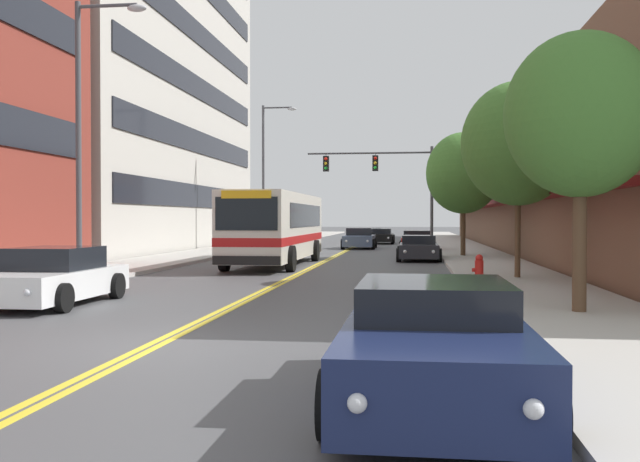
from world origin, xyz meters
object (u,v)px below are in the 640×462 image
Objects in this scene: car_charcoal_parked_right_far at (419,249)px; street_tree_right_mid at (518,144)px; street_lamp_left_near at (88,120)px; street_tree_right_far at (463,173)px; car_champagne_parked_left_mid at (274,241)px; car_red_parked_right_mid at (418,241)px; car_navy_parked_right_foreground at (434,345)px; street_tree_right_near at (580,116)px; car_black_moving_lead at (381,236)px; city_bus at (277,225)px; car_white_parked_left_far at (53,278)px; traffic_signal_mast at (387,176)px; car_slate_blue_moving_second at (360,239)px; street_lamp_left_far at (267,166)px; car_beige_moving_third at (373,235)px; fire_hydrant at (479,270)px.

street_tree_right_mid is at bearing -74.59° from car_charcoal_parked_right_far.
street_lamp_left_near is 1.30× the size of street_tree_right_far.
car_red_parked_right_mid is at bearing 8.68° from car_champagne_parked_left_mid.
car_navy_parked_right_foreground is 8.45m from street_tree_right_near.
car_charcoal_parked_right_far reaches higher than car_black_moving_lead.
city_bus reaches higher than car_red_parked_right_mid.
traffic_signal_mast is at bearing 75.26° from car_white_parked_left_far.
city_bus is 7.47m from car_charcoal_parked_right_far.
car_slate_blue_moving_second is 0.50× the size of street_lamp_left_far.
street_tree_right_far is (4.03, -5.17, -0.17)m from traffic_signal_mast.
car_beige_moving_third is 0.51× the size of street_lamp_left_far.
car_navy_parked_right_foreground is 37.88m from street_lamp_left_far.
traffic_signal_mast is 27.53m from street_tree_right_near.
car_black_moving_lead is at bearing 93.14° from car_navy_parked_right_foreground.
city_bus is at bearing -146.16° from car_charcoal_parked_right_far.
street_tree_right_far is at bearing -60.34° from car_slate_blue_moving_second.
street_tree_right_near is (12.47, -29.36, -1.25)m from street_lamp_left_far.
car_white_parked_left_far is (-2.56, -14.53, -1.11)m from city_bus.
car_black_moving_lead is 0.76× the size of street_tree_right_far.
car_champagne_parked_left_mid is at bearing -171.32° from car_red_parked_right_mid.
car_champagne_parked_left_mid is 5.01m from street_lamp_left_far.
car_champagne_parked_left_mid is 0.91× the size of car_slate_blue_moving_second.
car_navy_parked_right_foreground is 1.14× the size of car_charcoal_parked_right_far.
street_lamp_left_far is 13.88m from street_tree_right_far.
car_red_parked_right_mid is at bearing 89.92° from car_charcoal_parked_right_far.
fire_hydrant is at bearing -52.08° from city_bus.
car_champagne_parked_left_mid reaches higher than car_black_moving_lead.
street_tree_right_far is (2.26, 2.47, 3.75)m from car_charcoal_parked_right_far.
traffic_signal_mast is 1.18× the size of street_tree_right_far.
car_charcoal_parked_right_far is 0.90× the size of car_black_moving_lead.
car_slate_blue_moving_second is (-3.82, 3.43, 0.04)m from car_red_parked_right_mid.
car_navy_parked_right_foreground is at bearing -87.12° from traffic_signal_mast.
car_charcoal_parked_right_far is at bearing 105.41° from street_tree_right_mid.
fire_hydrant is (1.56, -13.98, -0.00)m from car_charcoal_parked_right_far.
car_white_parked_left_far is 0.82× the size of street_tree_right_near.
car_slate_blue_moving_second is at bearing 29.91° from street_lamp_left_far.
street_lamp_left_far reaches higher than traffic_signal_mast.
car_black_moving_lead is at bearing 99.77° from street_tree_right_mid.
street_lamp_left_near is 1.30× the size of street_tree_right_mid.
street_lamp_left_near is 25.16m from street_lamp_left_far.
street_tree_right_mid reaches higher than car_champagne_parked_left_mid.
car_slate_blue_moving_second is at bearing 101.21° from fire_hydrant.
street_lamp_left_near is at bearing -121.67° from car_charcoal_parked_right_far.
car_slate_blue_moving_second is 1.00× the size of car_beige_moving_third.
car_slate_blue_moving_second is 16.67m from car_beige_moving_third.
car_red_parked_right_mid is 1.05× the size of car_charcoal_parked_right_far.
street_lamp_left_far reaches higher than car_navy_parked_right_foreground.
car_white_parked_left_far reaches higher than car_charcoal_parked_right_far.
car_beige_moving_third is at bearing 97.27° from car_charcoal_parked_right_far.
street_tree_right_near is (11.76, -27.82, 3.47)m from car_champagne_parked_left_mid.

